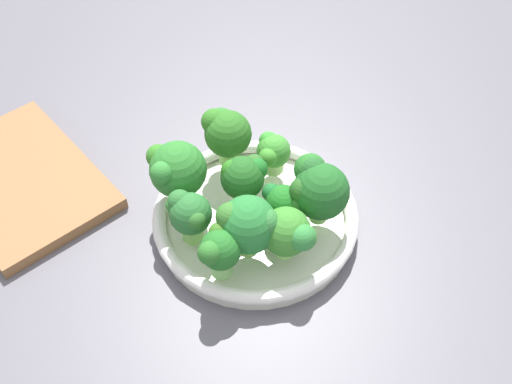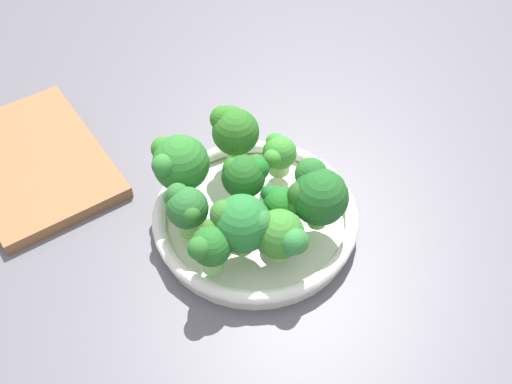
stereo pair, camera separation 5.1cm
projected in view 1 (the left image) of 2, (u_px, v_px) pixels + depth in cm
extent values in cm
cube|color=#56525B|center=(242.00, 229.00, 74.78)|extent=(130.00, 130.00, 2.50)
cylinder|color=silver|center=(256.00, 221.00, 73.15)|extent=(23.19, 23.19, 1.30)
torus|color=silver|center=(256.00, 213.00, 72.06)|extent=(24.15, 24.15, 1.59)
cylinder|color=#A0C772|center=(246.00, 196.00, 70.95)|extent=(2.24, 2.24, 2.74)
sphere|color=#1F571D|center=(246.00, 179.00, 68.71)|extent=(4.98, 4.98, 4.98)
sphere|color=#2C6026|center=(254.00, 164.00, 69.07)|extent=(2.27, 2.27, 2.27)
sphere|color=#1A6420|center=(256.00, 169.00, 68.76)|extent=(2.67, 2.67, 2.67)
sphere|color=#27691C|center=(232.00, 171.00, 68.32)|extent=(2.62, 2.62, 2.62)
cylinder|color=#85C560|center=(319.00, 211.00, 69.71)|extent=(2.15, 2.15, 2.44)
sphere|color=#1E5A21|center=(321.00, 192.00, 67.23)|extent=(6.38, 6.38, 6.38)
sphere|color=#26571F|center=(303.00, 189.00, 66.61)|extent=(2.94, 2.94, 2.94)
sphere|color=#256925|center=(310.00, 170.00, 67.70)|extent=(3.66, 3.66, 3.66)
sphere|color=#225B25|center=(311.00, 170.00, 67.39)|extent=(3.31, 3.31, 3.31)
cylinder|color=#94BD61|center=(181.00, 190.00, 71.66)|extent=(2.70, 2.70, 2.63)
sphere|color=#2A7229|center=(178.00, 170.00, 69.08)|extent=(6.54, 6.54, 6.54)
sphere|color=#2D782E|center=(162.00, 173.00, 66.58)|extent=(2.66, 2.66, 2.66)
sphere|color=#307421|center=(159.00, 155.00, 69.40)|extent=(2.80, 2.80, 2.80)
cylinder|color=#97C76D|center=(273.00, 164.00, 75.04)|extent=(2.61, 2.61, 1.75)
sphere|color=#3B8B2F|center=(274.00, 151.00, 73.38)|extent=(4.11, 4.11, 4.11)
sphere|color=#3B8A2B|center=(268.00, 158.00, 72.02)|extent=(2.32, 2.32, 2.32)
sphere|color=#358E2E|center=(268.00, 141.00, 73.38)|extent=(2.23, 2.23, 2.23)
cylinder|color=#79BC52|center=(193.00, 230.00, 67.89)|extent=(2.48, 2.48, 2.50)
sphere|color=#27662D|center=(191.00, 214.00, 65.81)|extent=(4.67, 4.67, 4.67)
sphere|color=#29682C|center=(180.00, 202.00, 65.64)|extent=(2.68, 2.68, 2.68)
sphere|color=#2D6827|center=(196.00, 220.00, 64.48)|extent=(2.23, 2.23, 2.23)
sphere|color=#2B702B|center=(174.00, 205.00, 65.86)|extent=(1.89, 1.89, 1.89)
cylinder|color=#8BC459|center=(248.00, 243.00, 66.73)|extent=(2.20, 2.20, 2.39)
sphere|color=#24722F|center=(248.00, 225.00, 64.29)|extent=(6.32, 6.32, 6.32)
sphere|color=#2E7131|center=(264.00, 223.00, 63.47)|extent=(3.29, 3.29, 3.29)
sphere|color=#336D28|center=(230.00, 217.00, 63.39)|extent=(3.08, 3.08, 3.08)
cylinder|color=#82C164|center=(221.00, 264.00, 64.86)|extent=(2.39, 2.39, 2.46)
sphere|color=#216622|center=(220.00, 250.00, 62.87)|extent=(4.36, 4.36, 4.36)
sphere|color=#2A6A25|center=(212.00, 253.00, 61.28)|extent=(2.49, 2.49, 2.49)
sphere|color=#267430|center=(209.00, 253.00, 62.15)|extent=(1.86, 1.86, 1.86)
sphere|color=#34661E|center=(217.00, 232.00, 63.27)|extent=(2.16, 2.16, 2.16)
cylinder|color=#95D568|center=(229.00, 153.00, 75.52)|extent=(2.47, 2.47, 2.78)
sphere|color=#2A6820|center=(228.00, 134.00, 73.08)|extent=(5.69, 5.69, 5.69)
sphere|color=#2F6F2C|center=(221.00, 121.00, 74.06)|extent=(3.31, 3.31, 3.31)
sphere|color=#2E6D24|center=(224.00, 121.00, 73.88)|extent=(3.01, 3.01, 3.01)
sphere|color=#2D6E20|center=(214.00, 122.00, 72.74)|extent=(3.14, 3.14, 3.14)
cylinder|color=#93D965|center=(285.00, 247.00, 66.69)|extent=(2.12, 2.12, 1.93)
sphere|color=#377F2A|center=(286.00, 232.00, 64.66)|extent=(5.36, 5.36, 5.36)
sphere|color=#2F7E37|center=(301.00, 238.00, 63.13)|extent=(2.89, 2.89, 2.89)
sphere|color=#328032|center=(303.00, 237.00, 63.56)|extent=(2.91, 2.91, 2.91)
cylinder|color=#84C15C|center=(282.00, 215.00, 69.66)|extent=(2.46, 2.46, 1.83)
sphere|color=#1D681F|center=(283.00, 203.00, 67.98)|extent=(4.07, 4.07, 4.07)
sphere|color=#2A6122|center=(297.00, 203.00, 67.06)|extent=(2.05, 2.05, 2.05)
sphere|color=#1B6329|center=(270.00, 195.00, 67.98)|extent=(2.10, 2.10, 2.10)
cube|color=brown|center=(21.00, 180.00, 77.29)|extent=(28.76, 26.49, 1.60)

